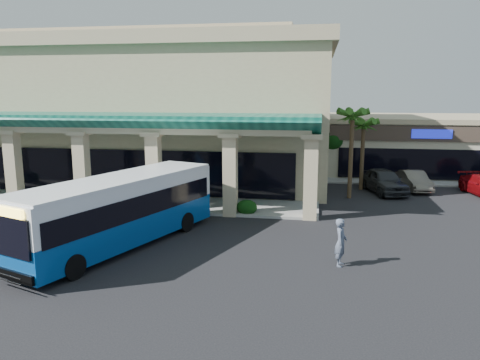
% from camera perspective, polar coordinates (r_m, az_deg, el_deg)
% --- Properties ---
extents(ground, '(110.00, 110.00, 0.00)m').
position_cam_1_polar(ground, '(22.41, -7.49, -7.53)').
color(ground, black).
extents(main_building, '(30.80, 14.80, 11.35)m').
position_cam_1_polar(main_building, '(39.09, -12.13, 8.51)').
color(main_building, tan).
rests_on(main_building, ground).
extents(arcade, '(30.00, 6.20, 5.70)m').
position_cam_1_polar(arcade, '(30.97, -18.18, 2.48)').
color(arcade, '#0E5445').
rests_on(arcade, ground).
extents(strip_mall, '(22.50, 12.50, 4.90)m').
position_cam_1_polar(strip_mall, '(46.06, 24.21, 4.07)').
color(strip_mall, beige).
rests_on(strip_mall, ground).
extents(palm_0, '(2.40, 2.40, 6.60)m').
position_cam_1_polar(palm_0, '(31.62, 13.40, 3.70)').
color(palm_0, '#2B5E19').
rests_on(palm_0, ground).
extents(palm_1, '(2.40, 2.40, 5.80)m').
position_cam_1_polar(palm_1, '(34.71, 14.71, 3.56)').
color(palm_1, '#2B5E19').
rests_on(palm_1, ground).
extents(broadleaf_tree, '(2.60, 2.60, 4.81)m').
position_cam_1_polar(broadleaf_tree, '(39.61, 11.17, 3.82)').
color(broadleaf_tree, black).
rests_on(broadleaf_tree, ground).
extents(transit_bus, '(6.43, 11.72, 3.21)m').
position_cam_1_polar(transit_bus, '(21.89, -14.43, -3.84)').
color(transit_bus, '#084391').
rests_on(transit_bus, ground).
extents(pedestrian, '(0.58, 0.78, 1.97)m').
position_cam_1_polar(pedestrian, '(19.48, 12.18, -7.44)').
color(pedestrian, '#50596D').
rests_on(pedestrian, ground).
extents(car_silver, '(3.34, 5.40, 1.72)m').
position_cam_1_polar(car_silver, '(34.33, 17.12, -0.08)').
color(car_silver, '#2C2D30').
rests_on(car_silver, ground).
extents(car_white, '(2.13, 4.41, 1.39)m').
position_cam_1_polar(car_white, '(36.00, 20.43, -0.06)').
color(car_white, '#645D52').
rests_on(car_white, ground).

